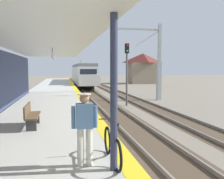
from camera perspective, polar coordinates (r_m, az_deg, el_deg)
The scene contains 11 objects.
station_platform at distance 15.87m, azimuth -14.78°, elevation -4.79°, with size 5.00×80.00×0.91m.
station_building_with_canopy at distance 11.75m, azimuth -24.75°, elevation 2.35°, with size 4.85×24.00×4.43m.
track_pair_nearest_platform at distance 20.19m, azimuth -1.64°, elevation -3.69°, with size 2.34×120.00×0.16m.
track_pair_middle at distance 21.07m, azimuth 7.51°, elevation -3.37°, with size 2.34×120.00×0.16m.
approaching_train at distance 40.99m, azimuth -7.07°, elevation 3.69°, with size 2.93×19.60×4.76m.
commuter_person at distance 5.40m, azimuth -6.64°, elevation -8.61°, with size 0.59×0.30×1.67m.
bicycle_beside_commuter at distance 5.72m, azimuth 0.03°, elevation -13.54°, with size 0.48×1.82×1.04m.
rail_signal_post at distance 19.74m, azimuth 3.61°, elevation 5.26°, with size 0.32×0.34×5.20m.
catenary_pylon_far_side at distance 23.78m, azimuth 10.70°, elevation 6.13°, with size 5.00×0.40×7.50m.
platform_bench at distance 9.48m, azimuth -19.04°, elevation -5.81°, with size 0.45×1.60×0.88m.
distant_trackside_house at distance 50.93m, azimuth 7.47°, elevation 5.24°, with size 6.60×5.28×6.40m.
Camera 1 is at (-1.74, 0.37, 3.11)m, focal length 37.74 mm.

